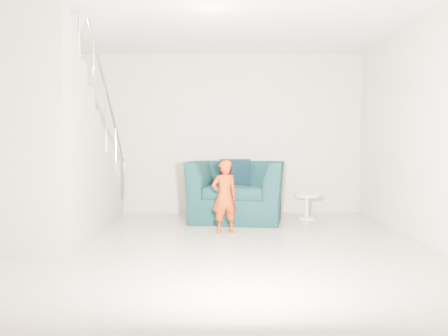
{
  "coord_description": "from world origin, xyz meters",
  "views": [
    {
      "loc": [
        0.1,
        -5.34,
        1.19
      ],
      "look_at": [
        0.15,
        1.2,
        0.85
      ],
      "focal_mm": 38.0,
      "sensor_mm": 36.0,
      "label": 1
    }
  ],
  "objects_px": {
    "armchair": "(237,191)",
    "staircase": "(52,163)",
    "toddler": "(224,197)",
    "side_table": "(307,202)"
  },
  "relations": [
    {
      "from": "armchair",
      "to": "staircase",
      "type": "distance_m",
      "value": 2.78
    },
    {
      "from": "armchair",
      "to": "toddler",
      "type": "relative_size",
      "value": 1.46
    },
    {
      "from": "staircase",
      "to": "toddler",
      "type": "bearing_deg",
      "value": 9.55
    },
    {
      "from": "toddler",
      "to": "staircase",
      "type": "bearing_deg",
      "value": -9.81
    },
    {
      "from": "staircase",
      "to": "armchair",
      "type": "bearing_deg",
      "value": 30.68
    },
    {
      "from": "armchair",
      "to": "toddler",
      "type": "xyz_separation_m",
      "value": [
        -0.2,
        -1.04,
        0.03
      ]
    },
    {
      "from": "staircase",
      "to": "side_table",
      "type": "bearing_deg",
      "value": 23.29
    },
    {
      "from": "toddler",
      "to": "staircase",
      "type": "height_order",
      "value": "staircase"
    },
    {
      "from": "toddler",
      "to": "side_table",
      "type": "xyz_separation_m",
      "value": [
        1.3,
        1.12,
        -0.22
      ]
    },
    {
      "from": "armchair",
      "to": "side_table",
      "type": "distance_m",
      "value": 1.12
    }
  ]
}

